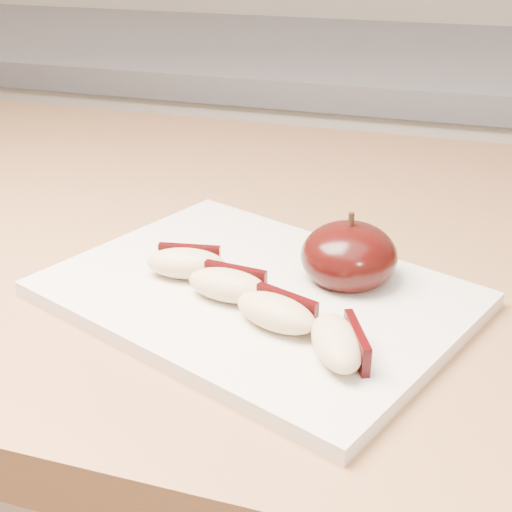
% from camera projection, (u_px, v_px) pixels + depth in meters
% --- Properties ---
extents(back_cabinet, '(2.40, 0.62, 0.94)m').
position_uv_depth(back_cabinet, '(401.00, 292.00, 1.40)').
color(back_cabinet, silver).
rests_on(back_cabinet, ground).
extents(cutting_board, '(0.34, 0.30, 0.01)m').
position_uv_depth(cutting_board, '(256.00, 294.00, 0.51)').
color(cutting_board, beige).
rests_on(cutting_board, island_counter).
extents(apple_half, '(0.08, 0.08, 0.06)m').
position_uv_depth(apple_half, '(349.00, 256.00, 0.51)').
color(apple_half, black).
rests_on(apple_half, cutting_board).
extents(apple_wedge_a, '(0.06, 0.04, 0.02)m').
position_uv_depth(apple_wedge_a, '(186.00, 263.00, 0.52)').
color(apple_wedge_a, tan).
rests_on(apple_wedge_a, cutting_board).
extents(apple_wedge_b, '(0.06, 0.03, 0.02)m').
position_uv_depth(apple_wedge_b, '(229.00, 284.00, 0.49)').
color(apple_wedge_b, tan).
rests_on(apple_wedge_b, cutting_board).
extents(apple_wedge_c, '(0.06, 0.05, 0.02)m').
position_uv_depth(apple_wedge_c, '(277.00, 312.00, 0.46)').
color(apple_wedge_c, tan).
rests_on(apple_wedge_c, cutting_board).
extents(apple_wedge_d, '(0.05, 0.07, 0.02)m').
position_uv_depth(apple_wedge_d, '(339.00, 342.00, 0.43)').
color(apple_wedge_d, tan).
rests_on(apple_wedge_d, cutting_board).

